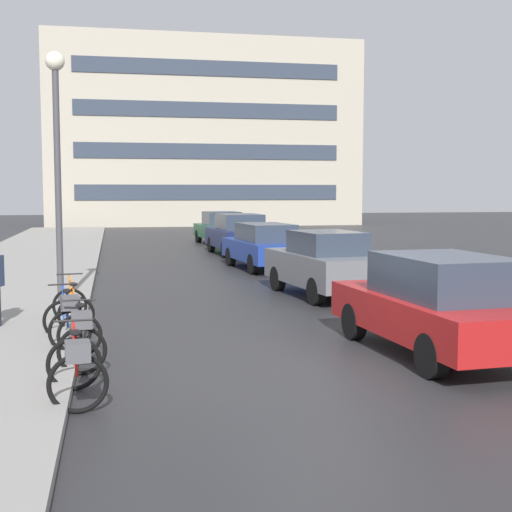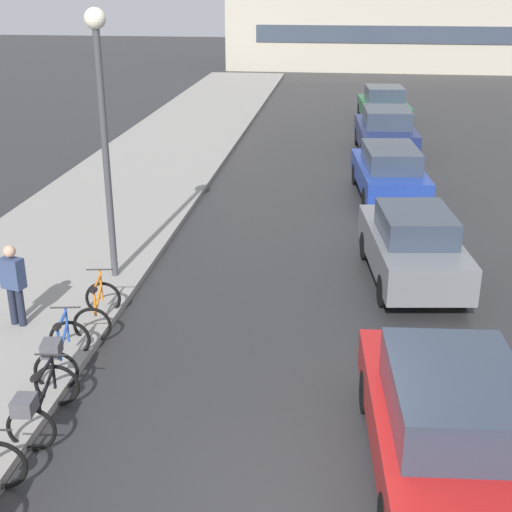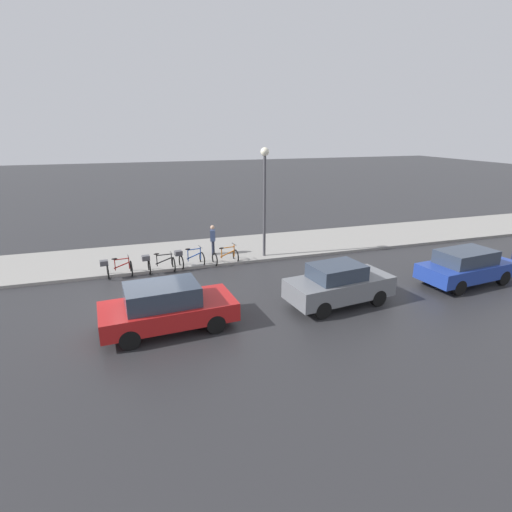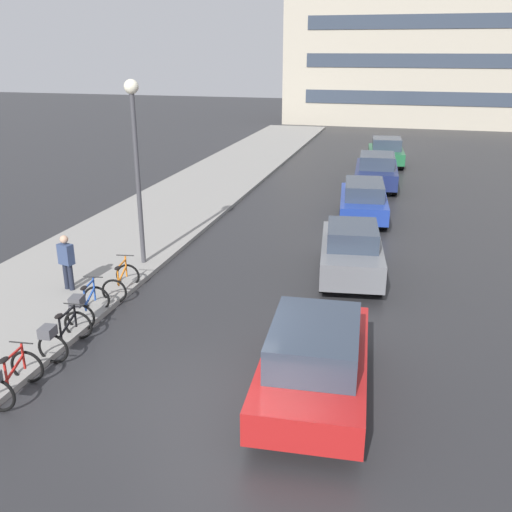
# 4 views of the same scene
# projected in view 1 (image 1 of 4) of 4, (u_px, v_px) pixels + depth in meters

# --- Properties ---
(ground_plane) EXTENTS (140.00, 140.00, 0.00)m
(ground_plane) POSITION_uv_depth(u_px,v_px,m) (328.00, 369.00, 10.42)
(ground_plane) COLOR #28282B
(sidewalk_kerb) EXTENTS (4.80, 60.00, 0.14)m
(sidewalk_kerb) POSITION_uv_depth(u_px,v_px,m) (1.00, 286.00, 19.00)
(sidewalk_kerb) COLOR gray
(sidewalk_kerb) RESTS_ON ground
(bicycle_nearest) EXTENTS (0.81, 1.37, 0.96)m
(bicycle_nearest) POSITION_uv_depth(u_px,v_px,m) (76.00, 366.00, 8.64)
(bicycle_nearest) COLOR black
(bicycle_nearest) RESTS_ON ground
(bicycle_second) EXTENTS (0.79, 1.47, 0.98)m
(bicycle_second) POSITION_uv_depth(u_px,v_px,m) (81.00, 335.00, 10.43)
(bicycle_second) COLOR black
(bicycle_second) RESTS_ON ground
(bicycle_third) EXTENTS (0.88, 1.43, 1.01)m
(bicycle_third) POSITION_uv_depth(u_px,v_px,m) (67.00, 318.00, 11.80)
(bicycle_third) COLOR black
(bicycle_third) RESTS_ON ground
(bicycle_farthest) EXTENTS (0.86, 1.27, 0.99)m
(bicycle_farthest) POSITION_uv_depth(u_px,v_px,m) (73.00, 308.00, 13.57)
(bicycle_farthest) COLOR black
(bicycle_farthest) RESTS_ON ground
(car_red) EXTENTS (2.26, 4.50, 1.59)m
(car_red) POSITION_uv_depth(u_px,v_px,m) (441.00, 304.00, 11.33)
(car_red) COLOR #AD1919
(car_red) RESTS_ON ground
(car_grey) EXTENTS (2.21, 4.23, 1.62)m
(car_grey) POSITION_uv_depth(u_px,v_px,m) (325.00, 264.00, 17.57)
(car_grey) COLOR slate
(car_grey) RESTS_ON ground
(car_blue) EXTENTS (2.21, 4.45, 1.52)m
(car_blue) POSITION_uv_depth(u_px,v_px,m) (264.00, 246.00, 23.64)
(car_blue) COLOR navy
(car_blue) RESTS_ON ground
(car_navy) EXTENTS (2.22, 4.45, 1.66)m
(car_navy) POSITION_uv_depth(u_px,v_px,m) (239.00, 234.00, 29.10)
(car_navy) COLOR navy
(car_navy) RESTS_ON ground
(car_green) EXTENTS (2.27, 4.07, 1.59)m
(car_green) POSITION_uv_depth(u_px,v_px,m) (221.00, 228.00, 34.94)
(car_green) COLOR #1E6038
(car_green) RESTS_ON ground
(streetlamp) EXTENTS (0.41, 0.41, 5.56)m
(streetlamp) POSITION_uv_depth(u_px,v_px,m) (57.00, 139.00, 15.29)
(streetlamp) COLOR #424247
(streetlamp) RESTS_ON ground
(building_facade_main) EXTENTS (23.36, 7.32, 13.85)m
(building_facade_main) POSITION_uv_depth(u_px,v_px,m) (203.00, 135.00, 54.91)
(building_facade_main) COLOR #B2A893
(building_facade_main) RESTS_ON ground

